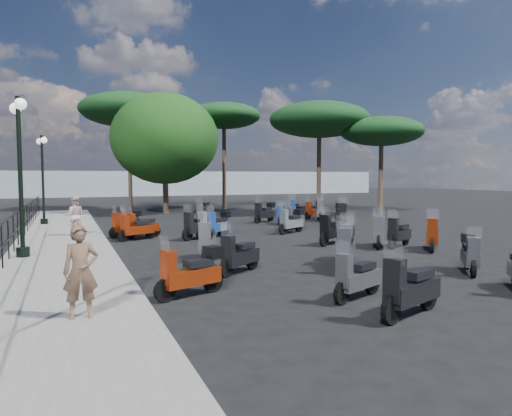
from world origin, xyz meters
name	(u,v)px	position (x,y,z in m)	size (l,w,h in m)	color
ground	(262,245)	(0.00, 0.00, 0.00)	(120.00, 120.00, 0.00)	black
sidewalk	(62,242)	(-6.50, 3.00, 0.07)	(3.00, 30.00, 0.15)	slate
railing	(19,221)	(-7.80, 2.80, 0.90)	(0.04, 26.04, 1.10)	black
lamp_post_1	(20,166)	(-7.47, -0.36, 2.68)	(0.52, 1.29, 4.44)	black
lamp_post_2	(43,174)	(-7.29, 9.10, 2.52)	(0.51, 1.20, 4.16)	black
woman	(81,271)	(-6.15, -6.90, 0.90)	(0.54, 0.36, 1.49)	brown
pedestrian_far	(74,216)	(-6.04, 4.09, 0.90)	(0.73, 0.57, 1.50)	beige
scooter_0	(357,278)	(-1.16, -7.25, 0.42)	(1.44, 0.76, 1.21)	black
scooter_1	(191,273)	(-4.08, -5.80, 0.48)	(1.54, 0.75, 1.27)	black
scooter_2	(207,243)	(-2.61, -2.03, 0.49)	(0.91, 1.68, 1.42)	black
scooter_3	(211,226)	(-1.14, 2.37, 0.46)	(1.51, 0.96, 1.34)	black
scooter_4	(142,227)	(-3.63, 3.36, 0.44)	(1.49, 0.79, 1.25)	black
scooter_5	(131,222)	(-3.78, 5.42, 0.45)	(1.03, 1.26, 1.19)	black
scooter_6	(410,290)	(-0.99, -8.54, 0.47)	(1.65, 0.80, 1.37)	black
scooter_7	(346,249)	(0.26, -4.77, 0.55)	(1.28, 1.54, 1.46)	black
scooter_8	(239,256)	(-2.44, -4.16, 0.44)	(1.36, 1.02, 1.27)	black
scooter_9	(199,226)	(-1.66, 2.26, 0.51)	(1.51, 1.08, 1.36)	black
scooter_10	(218,225)	(-0.77, 2.59, 0.49)	(1.32, 1.20, 1.30)	black
scooter_11	(203,212)	(0.45, 9.04, 0.48)	(1.05, 1.37, 1.26)	black
scooter_13	(346,245)	(0.81, -3.96, 0.50)	(1.08, 1.59, 1.44)	black
scooter_14	(379,233)	(3.41, -2.04, 0.49)	(1.19, 1.44, 1.40)	black
scooter_15	(291,222)	(2.42, 2.47, 0.50)	(1.51, 0.96, 1.31)	black
scooter_16	(294,218)	(3.18, 3.68, 0.51)	(1.49, 1.10, 1.35)	black
scooter_17	(282,215)	(3.65, 5.88, 0.46)	(1.09, 1.28, 1.22)	black
scooter_19	(470,255)	(2.88, -6.30, 0.46)	(1.11, 1.25, 1.22)	black
scooter_20	(399,234)	(4.00, -2.34, 0.46)	(1.51, 0.93, 1.32)	black
scooter_21	(332,231)	(2.28, -0.93, 0.48)	(1.56, 1.00, 1.38)	black
scooter_22	(264,213)	(3.19, 7.01, 0.50)	(1.49, 1.04, 1.33)	black
scooter_23	(294,209)	(6.03, 9.13, 0.47)	(1.19, 1.36, 1.36)	black
scooter_26	(433,236)	(4.59, -3.27, 0.48)	(1.30, 1.31, 1.38)	black
scooter_27	(341,215)	(5.75, 3.83, 0.56)	(1.03, 1.72, 1.48)	black
scooter_28	(319,211)	(6.23, 6.62, 0.54)	(1.01, 1.66, 1.43)	black
scooter_29	(314,211)	(6.55, 7.70, 0.44)	(1.54, 0.67, 1.25)	black
scooter_30	(136,229)	(-3.92, 2.83, 0.44)	(1.49, 0.79, 1.25)	black
scooter_31	(127,226)	(-4.14, 3.91, 0.44)	(1.49, 0.79, 1.25)	black
broadleaf_tree	(165,139)	(-0.36, 14.74, 4.79)	(6.83, 6.83, 7.69)	#38281E
pine_0	(224,116)	(4.48, 17.26, 6.76)	(5.34, 5.34, 7.73)	#38281E
pine_1	(319,120)	(8.60, 10.72, 5.94)	(6.37, 6.37, 7.07)	#38281E
pine_2	(129,110)	(-2.03, 18.91, 7.04)	(6.86, 6.86, 8.26)	#38281E
pine_3	(382,132)	(11.65, 8.43, 5.12)	(5.09, 5.09, 6.04)	#38281E
distant_hills	(119,183)	(0.00, 45.00, 1.50)	(70.00, 8.00, 3.00)	gray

